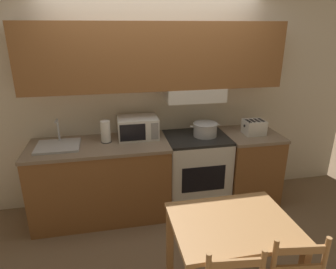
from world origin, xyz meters
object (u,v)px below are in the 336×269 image
Objects in this scene: paper_towel_roll at (106,132)px; dining_table at (231,235)px; microwave at (138,127)px; cooking_pot at (205,129)px; sink_basin at (58,145)px; stove_range at (196,171)px; toaster at (254,127)px.

paper_towel_roll is 0.27× the size of dining_table.
paper_towel_roll reaches higher than microwave.
paper_towel_roll reaches higher than cooking_pot.
microwave is (-0.79, 0.11, 0.04)m from cooking_pot.
sink_basin is at bearing -171.55° from microwave.
cooking_pot is 0.80m from microwave.
paper_towel_roll is (-0.37, -0.08, -0.00)m from microwave.
stove_range is 3.57× the size of toaster.
sink_basin is 0.51× the size of dining_table.
toaster is 0.28× the size of dining_table.
toaster is at bearing -3.96° from stove_range.
paper_towel_roll is (-1.77, 0.08, 0.04)m from toaster.
sink_basin is at bearing -179.33° from stove_range.
toaster is (1.40, -0.16, -0.04)m from microwave.
sink_basin is (-2.29, 0.03, -0.07)m from toaster.
cooking_pot is at bearing -1.59° from paper_towel_roll.
toaster is at bearing -2.66° from paper_towel_roll.
microwave is at bearing 170.70° from stove_range.
microwave is 1.00× the size of sink_basin.
paper_towel_roll is (-1.17, 0.03, 0.04)m from cooking_pot.
stove_range is 0.55m from cooking_pot.
dining_table is at bearing -45.16° from sink_basin.
stove_range is 3.67× the size of paper_towel_roll.
stove_range is at bearing -179.41° from cooking_pot.
dining_table is (-0.25, -1.46, -0.36)m from cooking_pot.
dining_table is at bearing -99.76° from cooking_pot.
sink_basin reaches higher than dining_table.
paper_towel_roll is (-1.06, 0.03, 0.58)m from stove_range.
paper_towel_roll is at bearing 178.41° from cooking_pot.
sink_basin reaches higher than microwave.
toaster is at bearing 58.75° from dining_table.
sink_basin is (-0.89, -0.13, -0.11)m from microwave.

